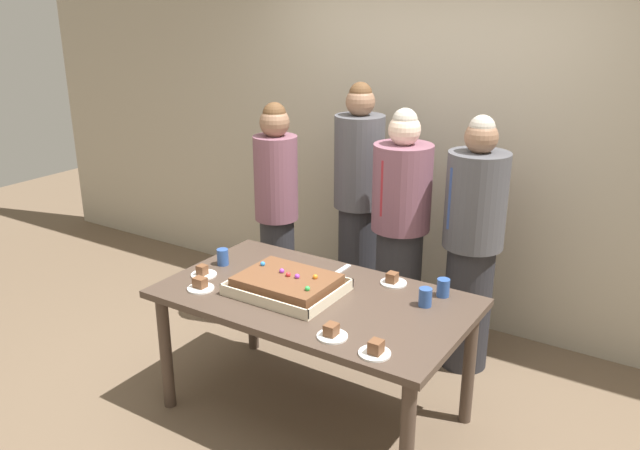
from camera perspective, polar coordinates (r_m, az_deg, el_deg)
ground_plane at (r=3.93m, az=-0.47°, el=-16.21°), size 12.00×12.00×0.00m
interior_back_panel at (r=4.69m, az=10.34°, el=9.38°), size 8.00×0.12×3.00m
party_table at (r=3.58m, az=-0.50°, el=-7.45°), size 1.69×0.96×0.76m
sheet_cake at (r=3.57m, az=-2.93°, el=-5.26°), size 0.58×0.46×0.12m
plated_slice_near_left at (r=2.99m, az=4.91°, el=-10.95°), size 0.15×0.15×0.07m
plated_slice_near_right at (r=3.84m, az=-10.29°, el=-4.17°), size 0.15×0.15×0.07m
plated_slice_far_left at (r=3.12m, az=1.04°, el=-9.52°), size 0.15×0.15×0.07m
plated_slice_far_right at (r=3.69m, az=6.46°, el=-4.88°), size 0.15×0.15×0.07m
plated_slice_center_front at (r=3.67m, az=-10.52°, el=-5.27°), size 0.15×0.15×0.07m
drink_cup_nearest at (r=3.45m, az=9.29°, el=-6.31°), size 0.07×0.07×0.10m
drink_cup_middle at (r=3.58m, az=10.83°, el=-5.46°), size 0.07×0.07×0.10m
drink_cup_far_end at (r=3.96m, az=-8.59°, el=-2.81°), size 0.07×0.07×0.10m
cake_server_utensil at (r=3.84m, az=1.82°, el=-4.05°), size 0.03×0.20×0.01m
person_serving_front at (r=4.12m, az=13.31°, el=-1.68°), size 0.37×0.37×1.65m
person_green_shirt_behind at (r=4.57m, az=3.40°, el=1.88°), size 0.35×0.35×1.77m
person_striped_tie_right at (r=4.54m, az=-3.85°, el=1.07°), size 0.30×0.30×1.64m
person_far_right_suit at (r=4.23m, az=7.08°, el=-0.68°), size 0.38×0.38×1.66m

